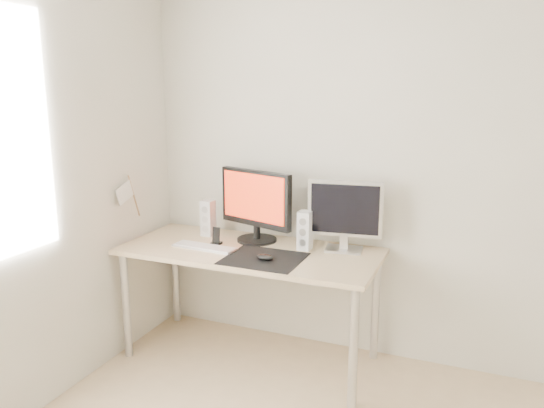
% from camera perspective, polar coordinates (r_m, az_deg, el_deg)
% --- Properties ---
extents(wall_back, '(3.50, 0.00, 3.50)m').
position_cam_1_polar(wall_back, '(3.28, 15.28, 3.93)').
color(wall_back, white).
rests_on(wall_back, ground).
extents(mousepad, '(0.45, 0.40, 0.00)m').
position_cam_1_polar(mousepad, '(3.12, -0.88, -5.88)').
color(mousepad, black).
rests_on(mousepad, desk).
extents(mouse, '(0.10, 0.06, 0.04)m').
position_cam_1_polar(mouse, '(3.08, -0.76, -5.74)').
color(mouse, black).
rests_on(mouse, mousepad).
extents(desk, '(1.60, 0.70, 0.73)m').
position_cam_1_polar(desk, '(3.32, -2.39, -6.15)').
color(desk, '#D1B587').
rests_on(desk, ground).
extents(main_monitor, '(0.54, 0.33, 0.47)m').
position_cam_1_polar(main_monitor, '(3.40, -1.76, 0.10)').
color(main_monitor, black).
rests_on(main_monitor, desk).
extents(second_monitor, '(0.45, 0.19, 0.43)m').
position_cam_1_polar(second_monitor, '(3.23, 7.86, -0.91)').
color(second_monitor, silver).
rests_on(second_monitor, desk).
extents(speaker_left, '(0.08, 0.09, 0.24)m').
position_cam_1_polar(speaker_left, '(3.59, -6.89, -1.50)').
color(speaker_left, white).
rests_on(speaker_left, desk).
extents(speaker_right, '(0.08, 0.09, 0.24)m').
position_cam_1_polar(speaker_right, '(3.26, 3.56, -2.87)').
color(speaker_right, white).
rests_on(speaker_right, desk).
extents(keyboard, '(0.43, 0.15, 0.02)m').
position_cam_1_polar(keyboard, '(3.34, -7.26, -4.61)').
color(keyboard, '#ABACAE').
rests_on(keyboard, desk).
extents(phone_dock, '(0.06, 0.05, 0.11)m').
position_cam_1_polar(phone_dock, '(3.41, -6.01, -3.76)').
color(phone_dock, black).
rests_on(phone_dock, desk).
extents(pennant, '(0.01, 0.23, 0.29)m').
position_cam_1_polar(pennant, '(3.50, -15.26, 1.10)').
color(pennant, '#A57F54').
rests_on(pennant, wall_left).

